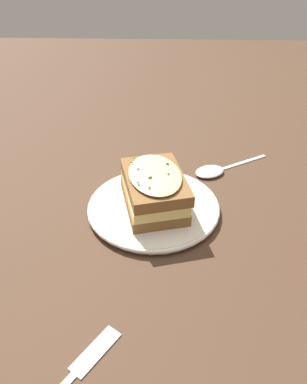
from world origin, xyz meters
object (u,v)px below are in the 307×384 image
at_px(fork, 74,374).
at_px(spoon, 213,170).
at_px(sandwich, 154,189).
at_px(dinner_plate, 154,208).

relative_size(fork, spoon, 0.97).
height_order(sandwich, fork, sandwich).
distance_m(dinner_plate, sandwich, 0.04).
distance_m(dinner_plate, spoon, 0.18).
xyz_separation_m(sandwich, spoon, (0.13, -0.12, -0.04)).
bearing_deg(fork, dinner_plate, 109.45).
height_order(fork, spoon, spoon).
bearing_deg(dinner_plate, fork, 164.99).
bearing_deg(sandwich, dinner_plate, 149.16).
xyz_separation_m(dinner_plate, sandwich, (0.00, -0.00, 0.04)).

